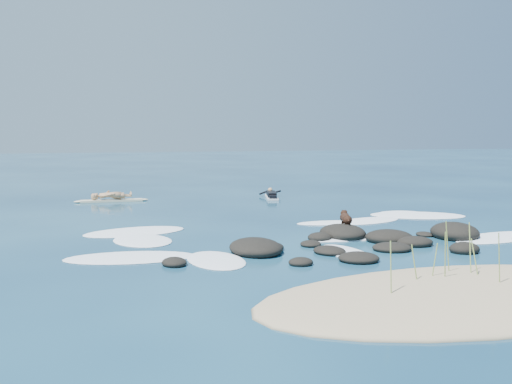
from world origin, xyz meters
name	(u,v)px	position (x,y,z in m)	size (l,w,h in m)	color
ground	(308,230)	(0.00, 0.00, 0.00)	(160.00, 160.00, 0.00)	#0A2642
sand_dune	(469,297)	(0.00, -8.20, 0.00)	(9.00, 4.40, 0.60)	#9E8966
dune_grass	(473,260)	(0.29, -7.90, 0.66)	(4.07, 1.89, 1.24)	olive
reef_rocks	(371,240)	(0.81, -2.82, 0.12)	(11.67, 4.54, 0.63)	black
breaking_foam	(314,232)	(0.04, -0.44, 0.01)	(15.35, 8.31, 0.12)	white
standing_surfer_rig	(111,185)	(-5.73, 10.11, 0.77)	(3.43, 0.69, 1.95)	beige
paddling_surfer_rig	(271,195)	(1.94, 9.20, 0.15)	(1.33, 2.55, 0.44)	white
dog	(346,219)	(0.82, -1.17, 0.51)	(0.55, 1.19, 0.78)	black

